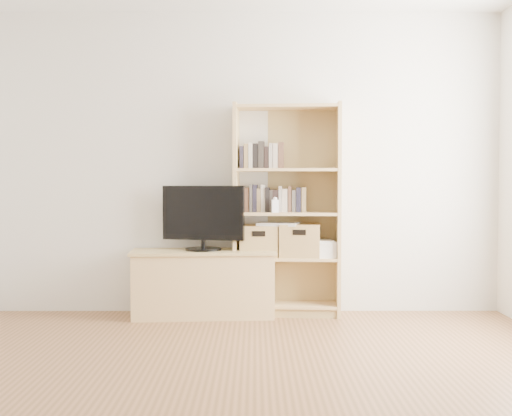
{
  "coord_description": "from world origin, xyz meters",
  "views": [
    {
      "loc": [
        0.12,
        -3.1,
        1.13
      ],
      "look_at": [
        0.13,
        1.9,
        0.93
      ],
      "focal_mm": 45.0,
      "sensor_mm": 36.0,
      "label": 1
    }
  ],
  "objects_px": {
    "bookshelf": "(287,210)",
    "laptop": "(278,224)",
    "television": "(203,217)",
    "basket_right": "(300,240)",
    "basket_left": "(259,241)",
    "tv_stand": "(203,285)",
    "baby_monitor": "(275,206)"
  },
  "relations": [
    {
      "from": "bookshelf",
      "to": "laptop",
      "type": "bearing_deg",
      "value": -175.04
    },
    {
      "from": "television",
      "to": "laptop",
      "type": "height_order",
      "value": "television"
    },
    {
      "from": "television",
      "to": "laptop",
      "type": "relative_size",
      "value": 2.1
    },
    {
      "from": "bookshelf",
      "to": "laptop",
      "type": "relative_size",
      "value": 5.36
    },
    {
      "from": "laptop",
      "to": "basket_right",
      "type": "bearing_deg",
      "value": 10.18
    },
    {
      "from": "basket_left",
      "to": "basket_right",
      "type": "bearing_deg",
      "value": -2.76
    },
    {
      "from": "tv_stand",
      "to": "television",
      "type": "relative_size",
      "value": 1.65
    },
    {
      "from": "baby_monitor",
      "to": "laptop",
      "type": "xyz_separation_m",
      "value": [
        0.03,
        0.09,
        -0.16
      ]
    },
    {
      "from": "tv_stand",
      "to": "basket_left",
      "type": "xyz_separation_m",
      "value": [
        0.47,
        0.07,
        0.36
      ]
    },
    {
      "from": "basket_right",
      "to": "tv_stand",
      "type": "bearing_deg",
      "value": -170.09
    },
    {
      "from": "television",
      "to": "basket_right",
      "type": "height_order",
      "value": "television"
    },
    {
      "from": "bookshelf",
      "to": "baby_monitor",
      "type": "xyz_separation_m",
      "value": [
        -0.11,
        -0.09,
        0.03
      ]
    },
    {
      "from": "bookshelf",
      "to": "basket_right",
      "type": "bearing_deg",
      "value": -2.6
    },
    {
      "from": "tv_stand",
      "to": "bookshelf",
      "type": "distance_m",
      "value": 0.95
    },
    {
      "from": "basket_left",
      "to": "basket_right",
      "type": "height_order",
      "value": "basket_right"
    },
    {
      "from": "television",
      "to": "basket_right",
      "type": "distance_m",
      "value": 0.84
    },
    {
      "from": "tv_stand",
      "to": "laptop",
      "type": "relative_size",
      "value": 3.47
    },
    {
      "from": "baby_monitor",
      "to": "laptop",
      "type": "distance_m",
      "value": 0.18
    },
    {
      "from": "tv_stand",
      "to": "television",
      "type": "distance_m",
      "value": 0.57
    },
    {
      "from": "tv_stand",
      "to": "laptop",
      "type": "distance_m",
      "value": 0.82
    },
    {
      "from": "bookshelf",
      "to": "basket_right",
      "type": "relative_size",
      "value": 5.33
    },
    {
      "from": "television",
      "to": "basket_right",
      "type": "bearing_deg",
      "value": 16.67
    },
    {
      "from": "baby_monitor",
      "to": "basket_left",
      "type": "height_order",
      "value": "baby_monitor"
    },
    {
      "from": "television",
      "to": "laptop",
      "type": "bearing_deg",
      "value": 18.66
    },
    {
      "from": "baby_monitor",
      "to": "laptop",
      "type": "height_order",
      "value": "baby_monitor"
    },
    {
      "from": "tv_stand",
      "to": "basket_right",
      "type": "distance_m",
      "value": 0.9
    },
    {
      "from": "television",
      "to": "tv_stand",
      "type": "bearing_deg",
      "value": -166.55
    },
    {
      "from": "television",
      "to": "basket_left",
      "type": "relative_size",
      "value": 2.2
    },
    {
      "from": "basket_right",
      "to": "laptop",
      "type": "height_order",
      "value": "laptop"
    },
    {
      "from": "baby_monitor",
      "to": "basket_right",
      "type": "height_order",
      "value": "baby_monitor"
    },
    {
      "from": "bookshelf",
      "to": "basket_left",
      "type": "height_order",
      "value": "bookshelf"
    },
    {
      "from": "basket_right",
      "to": "laptop",
      "type": "distance_m",
      "value": 0.23
    }
  ]
}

